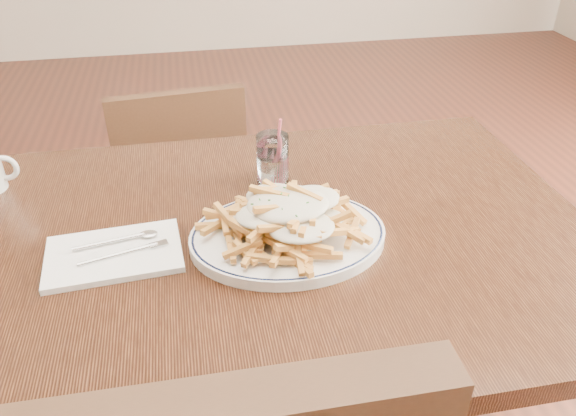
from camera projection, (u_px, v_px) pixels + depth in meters
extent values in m
cube|color=black|center=(262.00, 242.00, 1.01)|extent=(1.20, 0.80, 0.04)
cylinder|color=black|center=(30.00, 304.00, 1.42)|extent=(0.05, 0.05, 0.71)
cylinder|color=black|center=(439.00, 254.00, 1.59)|extent=(0.05, 0.05, 0.71)
cube|color=#301D10|center=(182.00, 197.00, 1.81)|extent=(0.40, 0.40, 0.03)
cube|color=#301D10|center=(182.00, 160.00, 1.56)|extent=(0.37, 0.07, 0.40)
cylinder|color=#301D10|center=(224.00, 213.00, 2.08)|extent=(0.03, 0.03, 0.36)
cylinder|color=#301D10|center=(138.00, 227.00, 2.01)|extent=(0.03, 0.03, 0.36)
cylinder|color=#301D10|center=(243.00, 264.00, 1.83)|extent=(0.03, 0.03, 0.36)
cylinder|color=#301D10|center=(146.00, 282.00, 1.76)|extent=(0.03, 0.03, 0.36)
torus|color=black|center=(288.00, 234.00, 0.97)|extent=(0.39, 0.39, 0.01)
ellipsoid|color=silver|center=(288.00, 202.00, 0.93)|extent=(0.24, 0.22, 0.03)
cube|color=white|center=(114.00, 254.00, 0.94)|extent=(0.23, 0.16, 0.01)
cylinder|color=white|center=(273.00, 159.00, 1.12)|extent=(0.06, 0.06, 0.10)
cylinder|color=white|center=(273.00, 169.00, 1.13)|extent=(0.06, 0.06, 0.06)
cylinder|color=#FD607B|center=(277.00, 148.00, 1.12)|extent=(0.02, 0.03, 0.14)
torus|color=white|center=(5.00, 168.00, 1.11)|extent=(0.06, 0.01, 0.06)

